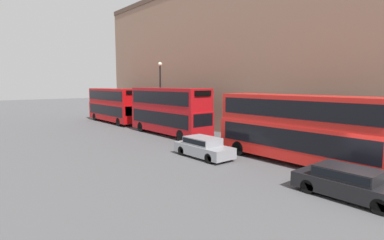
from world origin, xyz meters
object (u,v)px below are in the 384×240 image
car_hatchback (203,147)px  car_dark_sedan (349,182)px  bus_second_in_queue (169,109)px  pedestrian (121,114)px  bus_third_in_queue (114,104)px  bus_leading (299,126)px

car_hatchback → car_dark_sedan: bearing=-90.0°
bus_second_in_queue → car_dark_sedan: (-3.40, -18.29, -1.77)m
car_dark_sedan → pedestrian: pedestrian is taller
pedestrian → bus_third_in_queue: bearing=-133.1°
bus_third_in_queue → pedestrian: bearing=46.9°
bus_third_in_queue → pedestrian: size_ratio=6.23×
bus_third_in_queue → car_dark_sedan: (-3.40, -30.42, -1.67)m
bus_third_in_queue → pedestrian: 3.43m
car_dark_sedan → car_hatchback: (-0.00, 9.45, 0.00)m
car_dark_sedan → car_hatchback: car_hatchback is taller
bus_second_in_queue → bus_leading: bearing=-90.0°
car_dark_sedan → bus_second_in_queue: bearing=79.5°
bus_second_in_queue → bus_third_in_queue: 12.13m
bus_third_in_queue → car_hatchback: size_ratio=2.39×
bus_leading → bus_third_in_queue: bus_third_in_queue is taller
bus_second_in_queue → bus_third_in_queue: bearing=90.0°
bus_leading → car_hatchback: bearing=124.2°
bus_third_in_queue → car_hatchback: bus_third_in_queue is taller
bus_leading → car_dark_sedan: (-3.40, -4.45, -1.63)m
bus_second_in_queue → car_hatchback: (-3.40, -8.84, -1.77)m
bus_second_in_queue → car_hatchback: 9.64m
car_dark_sedan → bus_third_in_queue: bearing=83.6°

